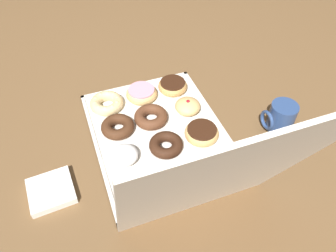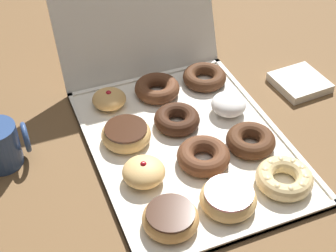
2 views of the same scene
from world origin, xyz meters
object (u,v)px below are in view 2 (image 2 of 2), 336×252
(chocolate_frosted_donut_0, at_px, (171,218))
(napkin_stack, at_px, (300,83))
(chocolate_cake_ring_donut_5, at_px, (251,141))
(jelly_filled_donut_9, at_px, (109,99))
(donut_box, at_px, (188,144))
(chocolate_cake_ring_donut_7, at_px, (178,119))
(cruller_donut_2, at_px, (284,178))
(powdered_filled_donut_8, at_px, (229,104))
(chocolate_cake_ring_donut_11, at_px, (204,77))
(chocolate_cake_ring_donut_4, at_px, (203,156))
(jelly_filled_donut_3, at_px, (144,172))
(pink_frosted_donut_1, at_px, (228,198))
(chocolate_cake_ring_donut_10, at_px, (159,88))
(coffee_mug, at_px, (0,144))
(chocolate_frosted_donut_6, at_px, (126,134))

(chocolate_frosted_donut_0, bearing_deg, napkin_stack, 31.62)
(chocolate_cake_ring_donut_5, xyz_separation_m, jelly_filled_donut_9, (-0.25, 0.26, 0.00))
(donut_box, relative_size, chocolate_cake_ring_donut_7, 5.13)
(cruller_donut_2, distance_m, jelly_filled_donut_9, 0.47)
(powdered_filled_donut_8, height_order, napkin_stack, powdered_filled_donut_8)
(powdered_filled_donut_8, xyz_separation_m, chocolate_cake_ring_donut_11, (-0.00, 0.13, -0.01))
(chocolate_cake_ring_donut_4, xyz_separation_m, napkin_stack, (0.36, 0.17, -0.02))
(jelly_filled_donut_3, xyz_separation_m, powdered_filled_donut_8, (0.27, 0.14, -0.00))
(chocolate_frosted_donut_0, relative_size, pink_frosted_donut_1, 0.96)
(donut_box, bearing_deg, chocolate_cake_ring_donut_10, 88.65)
(pink_frosted_donut_1, height_order, chocolate_cake_ring_donut_11, pink_frosted_donut_1)
(chocolate_cake_ring_donut_11, bearing_deg, jelly_filled_donut_9, -179.98)
(chocolate_frosted_donut_0, bearing_deg, chocolate_cake_ring_donut_5, 28.63)
(donut_box, bearing_deg, cruller_donut_2, -55.05)
(chocolate_frosted_donut_0, relative_size, chocolate_cake_ring_donut_4, 0.95)
(powdered_filled_donut_8, relative_size, coffee_mug, 0.79)
(chocolate_cake_ring_donut_4, xyz_separation_m, chocolate_cake_ring_donut_5, (0.12, 0.01, -0.00))
(chocolate_cake_ring_donut_7, bearing_deg, pink_frosted_donut_1, -90.87)
(jelly_filled_donut_9, distance_m, coffee_mug, 0.29)
(chocolate_frosted_donut_0, relative_size, chocolate_cake_ring_donut_5, 0.99)
(donut_box, height_order, chocolate_cake_ring_donut_7, chocolate_cake_ring_donut_7)
(pink_frosted_donut_1, relative_size, chocolate_cake_ring_donut_10, 1.00)
(cruller_donut_2, xyz_separation_m, powdered_filled_donut_8, (0.00, 0.26, 0.00))
(chocolate_cake_ring_donut_4, relative_size, coffee_mug, 1.07)
(chocolate_cake_ring_donut_7, height_order, chocolate_cake_ring_donut_11, chocolate_cake_ring_donut_7)
(chocolate_frosted_donut_0, distance_m, chocolate_frosted_donut_6, 0.26)
(napkin_stack, bearing_deg, chocolate_cake_ring_donut_10, 165.24)
(chocolate_frosted_donut_0, bearing_deg, chocolate_cake_ring_donut_10, 71.98)
(chocolate_frosted_donut_0, xyz_separation_m, powdered_filled_donut_8, (0.26, 0.27, 0.00))
(coffee_mug, relative_size, napkin_stack, 0.86)
(chocolate_frosted_donut_0, bearing_deg, pink_frosted_donut_1, 1.16)
(chocolate_cake_ring_donut_11, xyz_separation_m, napkin_stack, (0.23, -0.10, -0.02))
(cruller_donut_2, height_order, powdered_filled_donut_8, powdered_filled_donut_8)
(chocolate_cake_ring_donut_4, height_order, jelly_filled_donut_9, jelly_filled_donut_9)
(powdered_filled_donut_8, bearing_deg, coffee_mug, 175.88)
(chocolate_cake_ring_donut_4, bearing_deg, jelly_filled_donut_9, 116.22)
(jelly_filled_donut_3, distance_m, chocolate_cake_ring_donut_7, 0.19)
(pink_frosted_donut_1, bearing_deg, coffee_mug, 142.71)
(napkin_stack, bearing_deg, coffee_mug, 179.84)
(pink_frosted_donut_1, xyz_separation_m, powdered_filled_donut_8, (0.14, 0.27, 0.00))
(donut_box, bearing_deg, napkin_stack, 15.67)
(jelly_filled_donut_3, relative_size, coffee_mug, 0.83)
(cruller_donut_2, xyz_separation_m, coffee_mug, (-0.53, 0.30, 0.02))
(chocolate_cake_ring_donut_5, distance_m, jelly_filled_donut_9, 0.37)
(donut_box, bearing_deg, chocolate_cake_ring_donut_4, -85.32)
(chocolate_cake_ring_donut_10, bearing_deg, jelly_filled_donut_3, -117.10)
(jelly_filled_donut_3, xyz_separation_m, jelly_filled_donut_9, (0.01, 0.27, -0.00))
(napkin_stack, bearing_deg, cruller_donut_2, -128.45)
(jelly_filled_donut_3, height_order, jelly_filled_donut_9, jelly_filled_donut_3)
(cruller_donut_2, bearing_deg, chocolate_cake_ring_donut_10, 108.31)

